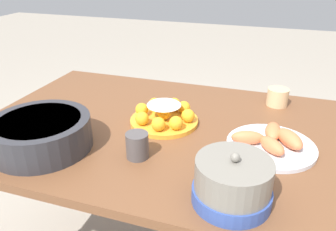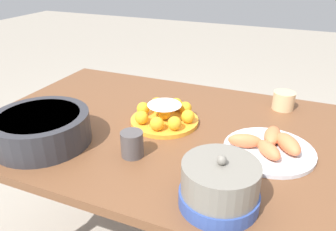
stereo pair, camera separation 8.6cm
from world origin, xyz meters
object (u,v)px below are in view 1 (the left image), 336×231
at_px(seafood_platter, 272,142).
at_px(warming_pot, 233,182).
at_px(serving_bowl, 41,133).
at_px(cup_far, 137,145).
at_px(cup_near, 278,97).
at_px(dining_table, 172,149).
at_px(cake_plate, 164,116).

height_order(seafood_platter, warming_pot, warming_pot).
relative_size(serving_bowl, seafood_platter, 1.11).
height_order(cup_far, warming_pot, warming_pot).
bearing_deg(cup_near, warming_pot, 81.97).
distance_m(serving_bowl, warming_pot, 0.63).
xyz_separation_m(seafood_platter, warming_pot, (0.09, 0.30, 0.04)).
xyz_separation_m(dining_table, cake_plate, (0.04, -0.03, 0.12)).
relative_size(dining_table, seafood_platter, 4.98).
bearing_deg(serving_bowl, seafood_platter, -162.02).
xyz_separation_m(dining_table, cup_near, (-0.36, -0.33, 0.13)).
distance_m(cup_far, warming_pot, 0.33).
distance_m(dining_table, cup_near, 0.50).
xyz_separation_m(serving_bowl, warming_pot, (-0.62, 0.07, 0.00)).
height_order(seafood_platter, cup_far, cup_far).
bearing_deg(warming_pot, cake_plate, -49.95).
bearing_deg(cake_plate, serving_bowl, 42.15).
height_order(dining_table, serving_bowl, serving_bowl).
bearing_deg(cup_near, cup_far, 53.77).
bearing_deg(cup_near, serving_bowl, 39.60).
distance_m(cake_plate, warming_pot, 0.47).
distance_m(serving_bowl, cup_near, 0.93).
bearing_deg(cup_far, warming_pot, 159.49).
relative_size(dining_table, serving_bowl, 4.49).
xyz_separation_m(seafood_platter, cup_near, (-0.01, -0.36, 0.02)).
relative_size(seafood_platter, warming_pot, 1.42).
xyz_separation_m(cake_plate, warming_pot, (-0.30, 0.36, 0.03)).
height_order(cake_plate, serving_bowl, serving_bowl).
xyz_separation_m(serving_bowl, cup_far, (-0.31, -0.05, -0.01)).
height_order(serving_bowl, seafood_platter, serving_bowl).
distance_m(serving_bowl, cup_far, 0.32).
bearing_deg(warming_pot, cup_far, -20.51).
relative_size(cake_plate, cup_near, 2.94).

